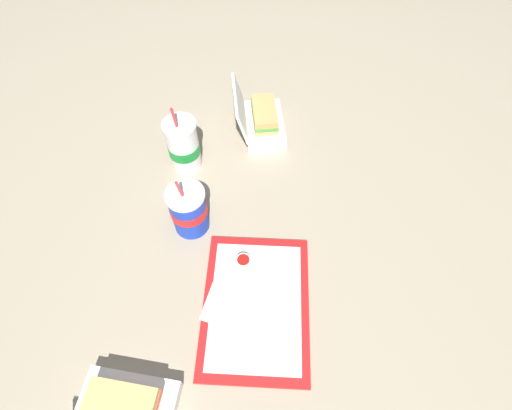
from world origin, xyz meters
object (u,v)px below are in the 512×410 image
object	(u,v)px
food_tray	(256,305)
soda_cup_right	(189,210)
ketchup_cup	(243,262)
soda_cup_front	(183,145)
clamshell_sandwich_center	(262,120)
plastic_fork	(279,277)

from	to	relation	value
food_tray	soda_cup_right	bearing A→B (deg)	-142.70
ketchup_cup	soda_cup_front	world-z (taller)	soda_cup_front
clamshell_sandwich_center	soda_cup_right	bearing A→B (deg)	-28.02
ketchup_cup	soda_cup_right	xyz separation A→B (m)	(-0.13, -0.15, 0.05)
ketchup_cup	soda_cup_right	size ratio (longest dim) A/B	0.19
ketchup_cup	clamshell_sandwich_center	xyz separation A→B (m)	(-0.49, 0.05, 0.02)
clamshell_sandwich_center	ketchup_cup	bearing A→B (deg)	-5.70
ketchup_cup	soda_cup_front	distance (m)	0.40
food_tray	ketchup_cup	bearing A→B (deg)	-163.38
food_tray	soda_cup_front	distance (m)	0.51
clamshell_sandwich_center	soda_cup_front	size ratio (longest dim) A/B	0.91
ketchup_cup	clamshell_sandwich_center	bearing A→B (deg)	174.30
ketchup_cup	clamshell_sandwich_center	world-z (taller)	clamshell_sandwich_center
soda_cup_right	plastic_fork	bearing A→B (deg)	55.75
plastic_fork	soda_cup_front	size ratio (longest dim) A/B	0.48
ketchup_cup	food_tray	bearing A→B (deg)	16.62
plastic_fork	clamshell_sandwich_center	world-z (taller)	clamshell_sandwich_center
ketchup_cup	soda_cup_front	size ratio (longest dim) A/B	0.17
food_tray	ketchup_cup	size ratio (longest dim) A/B	9.54
food_tray	soda_cup_front	world-z (taller)	soda_cup_front
food_tray	ketchup_cup	world-z (taller)	ketchup_cup
soda_cup_right	ketchup_cup	bearing A→B (deg)	49.31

